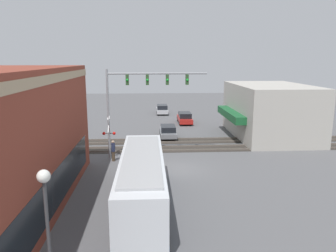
# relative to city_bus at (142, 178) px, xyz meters

# --- Properties ---
(ground_plane) EXTENTS (120.00, 120.00, 0.00)m
(ground_plane) POSITION_rel_city_bus_xyz_m (6.66, -2.80, -1.74)
(ground_plane) COLOR #565659
(shop_building) EXTENTS (12.50, 9.02, 5.94)m
(shop_building) POSITION_rel_city_bus_xyz_m (17.56, -14.17, 1.23)
(shop_building) COLOR #B2ADA3
(shop_building) RESTS_ON ground
(city_bus) EXTENTS (11.74, 2.59, 3.15)m
(city_bus) POSITION_rel_city_bus_xyz_m (0.00, 0.00, 0.00)
(city_bus) COLOR silver
(city_bus) RESTS_ON ground
(traffic_signal_gantry) EXTENTS (0.42, 8.91, 7.92)m
(traffic_signal_gantry) POSITION_rel_city_bus_xyz_m (10.49, 0.38, 4.27)
(traffic_signal_gantry) COLOR gray
(traffic_signal_gantry) RESTS_ON ground
(crossing_signal) EXTENTS (1.41, 1.18, 3.81)m
(crossing_signal) POSITION_rel_city_bus_xyz_m (9.91, 3.10, 0.55)
(crossing_signal) COLOR gray
(crossing_signal) RESTS_ON ground
(streetlamp) EXTENTS (0.44, 0.44, 5.29)m
(streetlamp) POSITION_rel_city_bus_xyz_m (-8.43, 2.95, 1.40)
(streetlamp) COLOR #38383A
(streetlamp) RESTS_ON ground
(rail_track_near) EXTENTS (2.60, 60.00, 0.15)m
(rail_track_near) POSITION_rel_city_bus_xyz_m (12.66, -2.80, -1.71)
(rail_track_near) COLOR #332D28
(rail_track_near) RESTS_ON ground
(rail_track_far) EXTENTS (2.60, 60.00, 0.15)m
(rail_track_far) POSITION_rel_city_bus_xyz_m (15.86, -2.80, -1.71)
(rail_track_far) COLOR #332D28
(rail_track_far) RESTS_ON ground
(parked_car_grey) EXTENTS (4.46, 1.82, 1.36)m
(parked_car_grey) POSITION_rel_city_bus_xyz_m (17.76, -2.60, -1.10)
(parked_car_grey) COLOR slate
(parked_car_grey) RESTS_ON ground
(parked_car_red) EXTENTS (4.69, 1.82, 1.53)m
(parked_car_red) POSITION_rel_city_bus_xyz_m (25.86, -5.40, -1.03)
(parked_car_red) COLOR #B21E19
(parked_car_red) RESTS_ON ground
(parked_car_silver) EXTENTS (4.66, 1.82, 1.47)m
(parked_car_silver) POSITION_rel_city_bus_xyz_m (34.13, -2.60, -1.06)
(parked_car_silver) COLOR #B7B7BC
(parked_car_silver) RESTS_ON ground
(pedestrian_at_crossing) EXTENTS (0.34, 0.34, 1.85)m
(pedestrian_at_crossing) POSITION_rel_city_bus_xyz_m (9.06, 2.68, -0.79)
(pedestrian_at_crossing) COLOR #473828
(pedestrian_at_crossing) RESTS_ON ground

